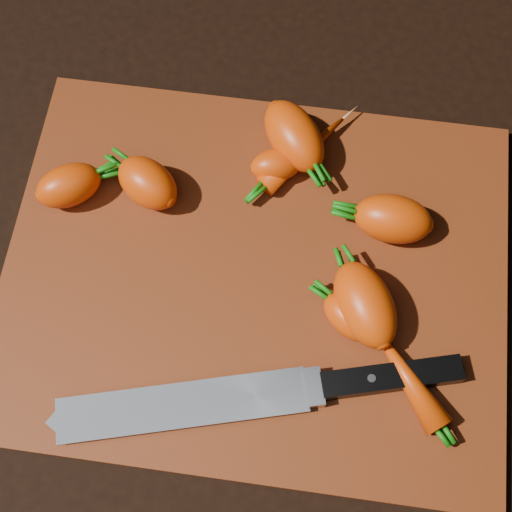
# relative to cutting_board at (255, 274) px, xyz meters

# --- Properties ---
(ground) EXTENTS (2.00, 2.00, 0.01)m
(ground) POSITION_rel_cutting_board_xyz_m (0.00, 0.00, -0.01)
(ground) COLOR black
(cutting_board) EXTENTS (0.50, 0.40, 0.01)m
(cutting_board) POSITION_rel_cutting_board_xyz_m (0.00, 0.00, 0.00)
(cutting_board) COLOR maroon
(cutting_board) RESTS_ON ground
(carrot_0) EXTENTS (0.08, 0.07, 0.04)m
(carrot_0) POSITION_rel_cutting_board_xyz_m (-0.20, 0.06, 0.03)
(carrot_0) COLOR #D44008
(carrot_0) RESTS_ON cutting_board
(carrot_1) EXTENTS (0.08, 0.08, 0.05)m
(carrot_1) POSITION_rel_cutting_board_xyz_m (-0.12, 0.07, 0.03)
(carrot_1) COLOR #D44008
(carrot_1) RESTS_ON cutting_board
(carrot_2) EXTENTS (0.09, 0.10, 0.05)m
(carrot_2) POSITION_rel_cutting_board_xyz_m (0.02, 0.14, 0.03)
(carrot_2) COLOR #D44008
(carrot_2) RESTS_ON cutting_board
(carrot_3) EXTENTS (0.09, 0.10, 0.05)m
(carrot_3) POSITION_rel_cutting_board_xyz_m (0.11, -0.03, 0.03)
(carrot_3) COLOR #D44008
(carrot_3) RESTS_ON cutting_board
(carrot_4) EXTENTS (0.08, 0.05, 0.05)m
(carrot_4) POSITION_rel_cutting_board_xyz_m (0.13, 0.06, 0.03)
(carrot_4) COLOR #D44008
(carrot_4) RESTS_ON cutting_board
(carrot_5) EXTENTS (0.06, 0.05, 0.03)m
(carrot_5) POSITION_rel_cutting_board_xyz_m (0.01, 0.11, 0.02)
(carrot_5) COLOR #D44008
(carrot_5) RESTS_ON cutting_board
(carrot_6) EXTENTS (0.07, 0.06, 0.03)m
(carrot_6) POSITION_rel_cutting_board_xyz_m (0.10, -0.04, 0.02)
(carrot_6) COLOR #D44008
(carrot_6) RESTS_ON cutting_board
(carrot_7) EXTENTS (0.09, 0.11, 0.02)m
(carrot_7) POSITION_rel_cutting_board_xyz_m (0.03, 0.14, 0.02)
(carrot_7) COLOR #D44008
(carrot_7) RESTS_ON cutting_board
(carrot_8) EXTENTS (0.09, 0.10, 0.03)m
(carrot_8) POSITION_rel_cutting_board_xyz_m (0.15, -0.09, 0.02)
(carrot_8) COLOR #D44008
(carrot_8) RESTS_ON cutting_board
(knife) EXTENTS (0.37, 0.13, 0.02)m
(knife) POSITION_rel_cutting_board_xyz_m (-0.03, -0.14, 0.02)
(knife) COLOR gray
(knife) RESTS_ON cutting_board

